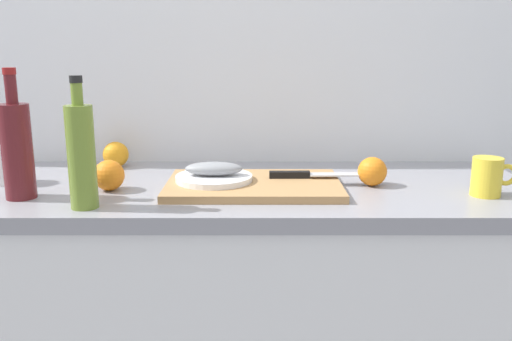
{
  "coord_description": "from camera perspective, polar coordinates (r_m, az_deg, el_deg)",
  "views": [
    {
      "loc": [
        0.24,
        -1.43,
        1.27
      ],
      "look_at": [
        0.23,
        -0.05,
        0.95
      ],
      "focal_mm": 37.62,
      "sensor_mm": 36.0,
      "label": 1
    }
  ],
  "objects": [
    {
      "name": "orange_2",
      "position": [
        1.48,
        12.51,
        -0.11
      ],
      "size": [
        0.08,
        0.08,
        0.08
      ],
      "primitive_type": "sphere",
      "color": "orange",
      "rests_on": "kitchen_counter"
    },
    {
      "name": "olive_oil_bottle",
      "position": [
        1.29,
        -17.82,
        1.65
      ],
      "size": [
        0.06,
        0.06,
        0.31
      ],
      "color": "olive",
      "rests_on": "kitchen_counter"
    },
    {
      "name": "wine_bottle",
      "position": [
        1.44,
        -23.82,
        2.17
      ],
      "size": [
        0.07,
        0.07,
        0.32
      ],
      "color": "#59191E",
      "rests_on": "kitchen_counter"
    },
    {
      "name": "orange_1",
      "position": [
        1.45,
        -15.12,
        -0.48
      ],
      "size": [
        0.08,
        0.08,
        0.08
      ],
      "primitive_type": "sphere",
      "color": "orange",
      "rests_on": "kitchen_counter"
    },
    {
      "name": "back_wall",
      "position": [
        1.77,
        -7.67,
        12.3
      ],
      "size": [
        3.2,
        0.05,
        2.5
      ],
      "primitive_type": "cube",
      "color": "white",
      "rests_on": "ground_plane"
    },
    {
      "name": "coffee_mug_0",
      "position": [
        1.63,
        -24.84,
        0.64
      ],
      "size": [
        0.12,
        0.08,
        0.11
      ],
      "color": "white",
      "rests_on": "kitchen_counter"
    },
    {
      "name": "white_plate",
      "position": [
        1.43,
        -4.24,
        -0.8
      ],
      "size": [
        0.2,
        0.2,
        0.01
      ],
      "primitive_type": "cylinder",
      "color": "white",
      "rests_on": "cutting_board"
    },
    {
      "name": "orange_0",
      "position": [
        1.73,
        -14.43,
        1.68
      ],
      "size": [
        0.08,
        0.08,
        0.08
      ],
      "primitive_type": "sphere",
      "color": "orange",
      "rests_on": "kitchen_counter"
    },
    {
      "name": "chef_knife",
      "position": [
        1.46,
        5.91,
        -0.44
      ],
      "size": [
        0.29,
        0.04,
        0.02
      ],
      "rotation": [
        0.0,
        0.0,
        0.01
      ],
      "color": "silver",
      "rests_on": "cutting_board"
    },
    {
      "name": "fish_fillet",
      "position": [
        1.42,
        -4.25,
        0.2
      ],
      "size": [
        0.15,
        0.07,
        0.04
      ],
      "primitive_type": "ellipsoid",
      "color": "gray",
      "rests_on": "white_plate"
    },
    {
      "name": "coffee_mug_2",
      "position": [
        1.47,
        23.68,
        -0.63
      ],
      "size": [
        0.11,
        0.07,
        0.1
      ],
      "color": "yellow",
      "rests_on": "kitchen_counter"
    },
    {
      "name": "kitchen_counter",
      "position": [
        1.66,
        -8.39,
        -16.64
      ],
      "size": [
        2.0,
        0.6,
        0.9
      ],
      "color": "white",
      "rests_on": "ground_plane"
    },
    {
      "name": "cutting_board",
      "position": [
        1.42,
        0.0,
        -1.57
      ],
      "size": [
        0.46,
        0.29,
        0.02
      ],
      "primitive_type": "cube",
      "color": "tan",
      "rests_on": "kitchen_counter"
    }
  ]
}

